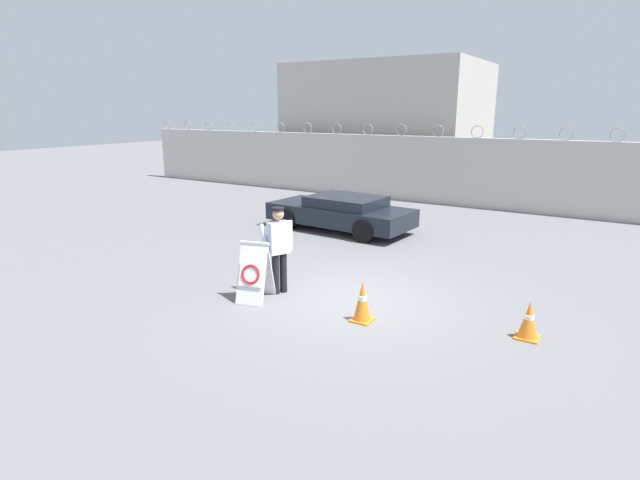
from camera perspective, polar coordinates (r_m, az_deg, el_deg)
The scene contains 8 objects.
ground_plane at distance 10.06m, azimuth 4.01°, elevation -6.85°, with size 90.00×90.00×0.00m, color slate.
perimeter_wall at distance 20.06m, azimuth 19.31°, elevation 7.14°, with size 36.00×0.30×3.11m.
building_block at distance 25.95m, azimuth 7.74°, elevation 12.87°, with size 8.89×6.46×5.85m.
barricade_sign at distance 9.93m, azimuth -7.50°, elevation -3.60°, with size 0.74×0.87×1.19m.
security_guard at distance 10.15m, azimuth -4.73°, elevation -0.64°, with size 0.57×0.61×1.80m.
traffic_cone_near at distance 8.99m, azimuth 4.88°, elevation -6.97°, with size 0.37×0.37×0.76m.
traffic_cone_mid at distance 9.02m, azimuth 22.76°, elevation -8.42°, with size 0.37×0.37×0.65m.
parked_car_front_coupe at distance 15.64m, azimuth 2.42°, elevation 3.21°, with size 4.67×2.21×1.09m.
Camera 1 is at (4.33, -8.29, 3.68)m, focal length 28.00 mm.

